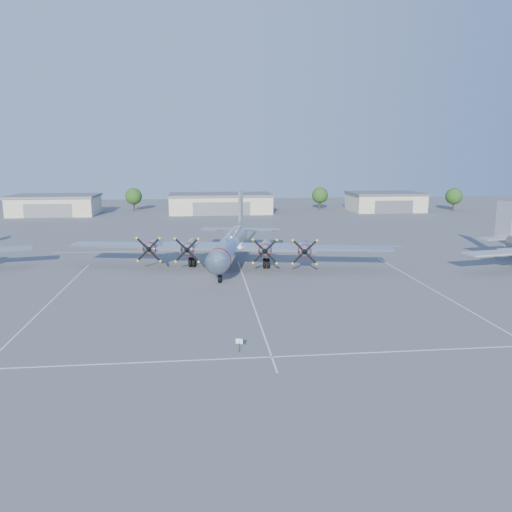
{
  "coord_description": "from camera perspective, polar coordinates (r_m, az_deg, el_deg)",
  "views": [
    {
      "loc": [
        -5.27,
        -58.91,
        15.65
      ],
      "look_at": [
        1.46,
        2.94,
        3.2
      ],
      "focal_mm": 35.0,
      "sensor_mm": 36.0,
      "label": 1
    }
  ],
  "objects": [
    {
      "name": "tree_west",
      "position": [
        150.64,
        -13.81,
        6.64
      ],
      "size": [
        4.8,
        4.8,
        6.64
      ],
      "color": "#382619",
      "rests_on": "ground"
    },
    {
      "name": "tree_east",
      "position": [
        151.51,
        7.32,
        6.9
      ],
      "size": [
        4.8,
        4.8,
        6.64
      ],
      "color": "#382619",
      "rests_on": "ground"
    },
    {
      "name": "info_placard",
      "position": [
        41.19,
        -1.93,
        -9.86
      ],
      "size": [
        0.56,
        0.23,
        1.11
      ],
      "rotation": [
        0.0,
        0.0,
        -0.34
      ],
      "color": "black",
      "rests_on": "ground"
    },
    {
      "name": "tree_far_east",
      "position": [
        157.46,
        21.68,
        6.36
      ],
      "size": [
        4.8,
        4.8,
        6.64
      ],
      "color": "#382619",
      "rests_on": "ground"
    },
    {
      "name": "main_bomber_b29",
      "position": [
        73.42,
        -2.88,
        -1.01
      ],
      "size": [
        50.45,
        39.09,
        10.04
      ],
      "primitive_type": null,
      "rotation": [
        0.0,
        0.0,
        -0.19
      ],
      "color": "silver",
      "rests_on": "ground"
    },
    {
      "name": "ground",
      "position": [
        61.18,
        -1.06,
        -3.51
      ],
      "size": [
        260.0,
        260.0,
        0.0
      ],
      "primitive_type": "plane",
      "color": "#545457",
      "rests_on": "ground"
    },
    {
      "name": "hangar_center",
      "position": [
        141.56,
        -4.07,
        6.05
      ],
      "size": [
        28.6,
        14.6,
        5.4
      ],
      "color": "#B8B192",
      "rests_on": "ground"
    },
    {
      "name": "parking_lines",
      "position": [
        59.49,
        -0.91,
        -3.93
      ],
      "size": [
        60.0,
        50.08,
        0.01
      ],
      "color": "silver",
      "rests_on": "ground"
    },
    {
      "name": "hangar_east",
      "position": [
        151.16,
        14.53,
        6.05
      ],
      "size": [
        20.6,
        14.6,
        5.4
      ],
      "color": "#B8B192",
      "rests_on": "ground"
    },
    {
      "name": "hangar_west",
      "position": [
        146.94,
        -21.97,
        5.45
      ],
      "size": [
        22.6,
        14.6,
        5.4
      ],
      "color": "#B8B192",
      "rests_on": "ground"
    }
  ]
}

